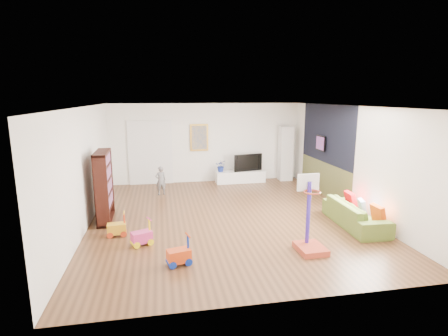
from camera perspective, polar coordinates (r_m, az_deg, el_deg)
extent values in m
cube|color=brown|center=(8.75, 0.48, -7.92)|extent=(6.50, 7.50, 0.00)
cube|color=white|center=(8.25, 0.51, 10.04)|extent=(6.50, 7.50, 0.00)
cube|color=white|center=(12.06, -2.89, 4.09)|extent=(6.50, 0.00, 2.70)
cube|color=silver|center=(4.88, 8.93, -7.38)|extent=(6.50, 0.00, 2.70)
cube|color=silver|center=(8.42, -21.77, -0.02)|extent=(0.00, 7.50, 2.70)
cube|color=silver|center=(9.55, 20.01, 1.41)|extent=(0.00, 7.50, 2.70)
cube|color=black|center=(10.70, 16.36, 5.38)|extent=(0.01, 3.20, 1.70)
cube|color=brown|center=(10.92, 15.96, -1.68)|extent=(0.01, 3.20, 1.00)
cube|color=white|center=(11.96, -11.92, 2.34)|extent=(1.45, 0.06, 2.10)
cube|color=gold|center=(11.96, -4.07, 4.98)|extent=(0.62, 0.06, 0.92)
cube|color=#7F3F8C|center=(10.88, 15.50, 3.93)|extent=(0.04, 0.56, 0.46)
cube|color=white|center=(12.09, 2.69, -1.43)|extent=(1.71, 0.47, 0.40)
cube|color=white|center=(12.51, 10.00, 2.36)|extent=(0.46, 0.46, 1.90)
cube|color=black|center=(8.73, -18.99, -2.87)|extent=(0.33, 1.15, 1.68)
imported|color=#576E27|center=(8.62, 20.63, -7.04)|extent=(0.82, 1.95, 0.56)
cube|color=#AC3C27|center=(6.84, 14.23, -7.36)|extent=(0.54, 0.64, 1.49)
cube|color=gold|center=(7.85, -17.15, -8.80)|extent=(0.40, 0.27, 0.52)
cube|color=#D54214|center=(6.35, -7.41, -13.23)|extent=(0.45, 0.34, 0.54)
cube|color=#D0327A|center=(7.26, -13.32, -10.23)|extent=(0.46, 0.38, 0.53)
imported|color=slate|center=(10.68, -10.30, -2.03)|extent=(0.37, 0.29, 0.88)
imported|color=black|center=(12.09, 3.76, 0.96)|extent=(1.04, 0.34, 0.60)
imported|color=navy|center=(11.90, -0.48, 0.36)|extent=(0.44, 0.41, 0.41)
cube|color=#C03E09|center=(8.27, 23.86, -6.89)|extent=(0.11, 0.39, 0.39)
cube|color=white|center=(8.63, 21.68, -5.96)|extent=(0.19, 0.36, 0.35)
cube|color=red|center=(9.09, 19.96, -4.96)|extent=(0.14, 0.41, 0.41)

